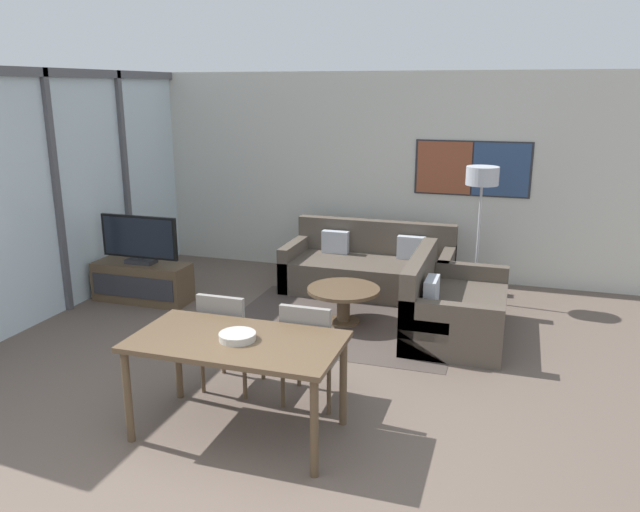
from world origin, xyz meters
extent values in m
plane|color=brown|center=(0.00, 0.00, 0.00)|extent=(24.00, 24.00, 0.00)
cube|color=silver|center=(0.00, 5.34, 1.40)|extent=(7.55, 0.06, 2.80)
cube|color=#2D2D33|center=(1.21, 5.30, 1.55)|extent=(1.51, 0.01, 0.73)
cube|color=brown|center=(0.84, 5.30, 1.55)|extent=(0.72, 0.02, 0.69)
cube|color=navy|center=(1.58, 5.30, 1.55)|extent=(0.72, 0.02, 0.69)
cube|color=silver|center=(-3.27, 2.67, 1.40)|extent=(0.02, 5.34, 2.80)
cube|color=#515156|center=(-3.24, 2.67, 2.75)|extent=(0.07, 5.34, 0.10)
cube|color=#515156|center=(-3.24, 2.67, 1.40)|extent=(0.07, 0.08, 2.80)
cube|color=#515156|center=(-3.24, 4.01, 1.40)|extent=(0.07, 0.08, 2.80)
cube|color=#473D38|center=(0.03, 3.25, 0.00)|extent=(2.54, 2.01, 0.01)
cube|color=brown|center=(-2.56, 3.22, 0.24)|extent=(1.22, 0.43, 0.49)
cube|color=#2D2D33|center=(-2.56, 3.00, 0.24)|extent=(1.12, 0.01, 0.27)
cube|color=#2D2D33|center=(-2.56, 3.22, 0.51)|extent=(0.36, 0.20, 0.05)
cube|color=#2D2D33|center=(-2.56, 3.22, 0.58)|extent=(0.06, 0.03, 0.08)
cube|color=black|center=(-2.56, 3.22, 0.82)|extent=(1.03, 0.04, 0.53)
cube|color=black|center=(-2.56, 3.20, 0.82)|extent=(0.96, 0.01, 0.48)
cube|color=#51473D|center=(0.03, 4.43, 0.21)|extent=(2.15, 1.00, 0.42)
cube|color=#51473D|center=(0.03, 4.85, 0.43)|extent=(2.15, 0.16, 0.86)
cube|color=#51473D|center=(-0.98, 4.43, 0.30)|extent=(0.14, 1.00, 0.60)
cube|color=#51473D|center=(1.03, 4.43, 0.30)|extent=(0.14, 1.00, 0.60)
cube|color=#B2B7C1|center=(-0.49, 4.67, 0.57)|extent=(0.36, 0.12, 0.30)
cube|color=#B2B7C1|center=(0.54, 4.67, 0.57)|extent=(0.36, 0.12, 0.30)
cube|color=#51473D|center=(1.29, 3.29, 0.21)|extent=(1.00, 1.59, 0.42)
cube|color=#51473D|center=(0.87, 3.29, 0.43)|extent=(0.16, 1.59, 0.86)
cube|color=#51473D|center=(1.29, 2.56, 0.30)|extent=(1.00, 0.14, 0.60)
cube|color=#51473D|center=(1.29, 4.01, 0.30)|extent=(1.00, 0.14, 0.60)
cube|color=#B2B7C1|center=(1.05, 2.92, 0.57)|extent=(0.12, 0.36, 0.30)
cylinder|color=brown|center=(0.03, 3.25, 0.01)|extent=(0.37, 0.37, 0.03)
cylinder|color=brown|center=(0.03, 3.25, 0.19)|extent=(0.15, 0.15, 0.37)
cylinder|color=brown|center=(0.03, 3.25, 0.39)|extent=(0.82, 0.82, 0.04)
cube|color=brown|center=(-0.11, 0.76, 0.76)|extent=(1.58, 0.85, 0.04)
cylinder|color=brown|center=(-0.84, 0.40, 0.37)|extent=(0.06, 0.06, 0.74)
cylinder|color=brown|center=(0.62, 0.40, 0.37)|extent=(0.06, 0.06, 0.74)
cylinder|color=brown|center=(-0.84, 1.12, 0.37)|extent=(0.06, 0.06, 0.74)
cylinder|color=brown|center=(0.62, 1.12, 0.37)|extent=(0.06, 0.06, 0.74)
cube|color=gray|center=(-0.49, 1.47, 0.45)|extent=(0.46, 0.46, 0.06)
cube|color=gray|center=(-0.49, 1.26, 0.69)|extent=(0.42, 0.05, 0.43)
cylinder|color=brown|center=(-0.69, 1.27, 0.21)|extent=(0.04, 0.04, 0.42)
cylinder|color=brown|center=(-0.29, 1.27, 0.21)|extent=(0.04, 0.04, 0.42)
cylinder|color=brown|center=(-0.69, 1.67, 0.21)|extent=(0.04, 0.04, 0.42)
cylinder|color=brown|center=(-0.29, 1.67, 0.21)|extent=(0.04, 0.04, 0.42)
cube|color=gray|center=(0.27, 1.44, 0.45)|extent=(0.46, 0.46, 0.06)
cube|color=gray|center=(0.27, 1.23, 0.69)|extent=(0.42, 0.05, 0.43)
cylinder|color=brown|center=(0.07, 1.24, 0.21)|extent=(0.04, 0.04, 0.42)
cylinder|color=brown|center=(0.47, 1.24, 0.21)|extent=(0.04, 0.04, 0.42)
cylinder|color=brown|center=(0.07, 1.64, 0.21)|extent=(0.04, 0.04, 0.42)
cylinder|color=brown|center=(0.47, 1.64, 0.21)|extent=(0.04, 0.04, 0.42)
cylinder|color=#B7B2A8|center=(-0.10, 0.75, 0.81)|extent=(0.28, 0.28, 0.06)
torus|color=#B7B2A8|center=(-0.10, 0.75, 0.83)|extent=(0.28, 0.28, 0.02)
cylinder|color=#2D2D33|center=(1.39, 4.46, 0.01)|extent=(0.28, 0.28, 0.02)
cylinder|color=#B7B7BC|center=(1.39, 4.46, 0.74)|extent=(0.03, 0.03, 1.44)
cylinder|color=#B2B7C1|center=(1.39, 4.46, 1.57)|extent=(0.39, 0.39, 0.22)
camera|label=1|loc=(1.80, -3.17, 2.60)|focal=35.00mm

